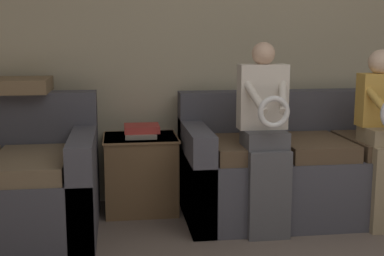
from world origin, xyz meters
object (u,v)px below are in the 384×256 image
at_px(child_left_seated, 265,132).
at_px(side_shelf, 141,172).
at_px(book_stack, 141,131).
at_px(child_right_seated, 384,130).
at_px(couch_main, 305,169).
at_px(throw_pillow, 19,85).

height_order(child_left_seated, side_shelf, child_left_seated).
relative_size(child_left_seated, book_stack, 4.60).
relative_size(child_left_seated, child_right_seated, 1.04).
bearing_deg(side_shelf, couch_main, -10.16).
bearing_deg(child_right_seated, book_stack, 160.14).
xyz_separation_m(couch_main, throw_pillow, (-2.07, 0.22, 0.63)).
distance_m(child_right_seated, book_stack, 1.72).
bearing_deg(book_stack, side_shelf, -150.70).
bearing_deg(throw_pillow, child_right_seated, -13.30).
relative_size(couch_main, book_stack, 6.57).
distance_m(child_left_seated, side_shelf, 1.06).
bearing_deg(throw_pillow, side_shelf, -0.52).
bearing_deg(couch_main, throw_pillow, 173.80).
relative_size(child_right_seated, side_shelf, 2.14).
bearing_deg(throw_pillow, couch_main, -6.20).
bearing_deg(book_stack, child_left_seated, -36.21).
bearing_deg(throw_pillow, child_left_seated, -19.34).
bearing_deg(book_stack, couch_main, -10.44).
height_order(child_left_seated, child_right_seated, child_left_seated).
xyz_separation_m(side_shelf, throw_pillow, (-0.86, 0.01, 0.67)).
distance_m(side_shelf, throw_pillow, 1.09).
bearing_deg(throw_pillow, book_stack, -0.21).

